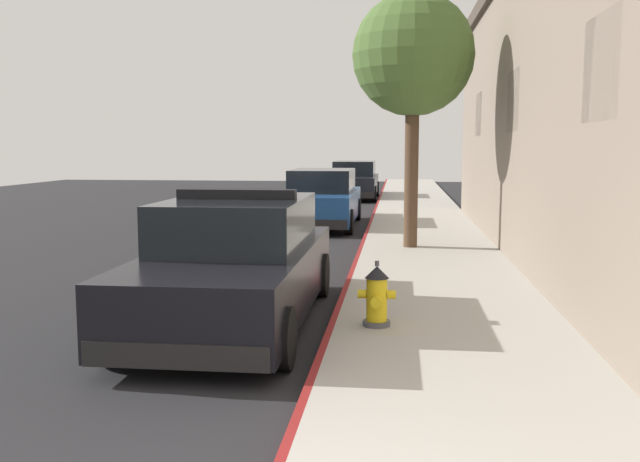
# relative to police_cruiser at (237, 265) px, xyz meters

# --- Properties ---
(ground_plane) EXTENTS (32.25, 60.00, 0.20)m
(ground_plane) POSITION_rel_police_cruiser_xyz_m (-3.35, 4.50, -0.84)
(ground_plane) COLOR #232326
(sidewalk_pavement) EXTENTS (2.74, 60.00, 0.14)m
(sidewalk_pavement) POSITION_rel_police_cruiser_xyz_m (2.65, 4.50, -0.67)
(sidewalk_pavement) COLOR #ADA89E
(sidewalk_pavement) RESTS_ON ground
(curb_painted_edge) EXTENTS (0.08, 60.00, 0.14)m
(curb_painted_edge) POSITION_rel_police_cruiser_xyz_m (1.24, 4.50, -0.67)
(curb_painted_edge) COLOR maroon
(curb_painted_edge) RESTS_ON ground
(police_cruiser) EXTENTS (1.94, 4.84, 1.68)m
(police_cruiser) POSITION_rel_police_cruiser_xyz_m (0.00, 0.00, 0.00)
(police_cruiser) COLOR black
(police_cruiser) RESTS_ON ground
(parked_car_silver_ahead) EXTENTS (1.94, 4.84, 1.56)m
(parked_car_silver_ahead) POSITION_rel_police_cruiser_xyz_m (-0.10, 10.59, -0.00)
(parked_car_silver_ahead) COLOR navy
(parked_car_silver_ahead) RESTS_ON ground
(parked_car_dark_far) EXTENTS (1.94, 4.84, 1.56)m
(parked_car_dark_far) POSITION_rel_police_cruiser_xyz_m (0.15, 20.58, -0.00)
(parked_car_dark_far) COLOR black
(parked_car_dark_far) RESTS_ON ground
(fire_hydrant) EXTENTS (0.44, 0.40, 0.76)m
(fire_hydrant) POSITION_rel_police_cruiser_xyz_m (1.76, -0.47, -0.25)
(fire_hydrant) COLOR #4C4C51
(fire_hydrant) RESTS_ON sidewalk_pavement
(street_tree) EXTENTS (2.44, 2.44, 5.10)m
(street_tree) POSITION_rel_police_cruiser_xyz_m (2.24, 5.94, 3.24)
(street_tree) COLOR brown
(street_tree) RESTS_ON sidewalk_pavement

